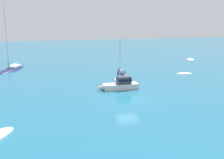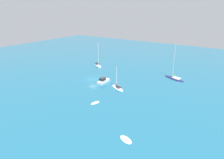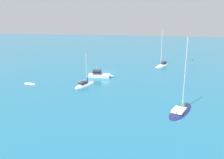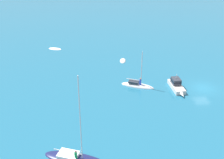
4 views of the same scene
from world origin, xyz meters
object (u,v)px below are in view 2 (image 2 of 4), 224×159
Objects in this scene: yacht_1 at (98,65)px; yacht_2 at (174,79)px; yacht at (117,88)px; dinghy_1 at (126,140)px; dinghy at (95,103)px; powerboat at (103,80)px; channel_buoy at (101,60)px.

yacht_2 reaches higher than yacht_1.
yacht is 24.81m from dinghy_1.
dinghy is 0.48× the size of powerboat.
yacht is at bearing 81.41° from yacht_2.
yacht_1 is 19.57m from powerboat.
yacht_2 is at bearing -59.69° from dinghy_1.
dinghy is 0.84× the size of dinghy_1.
dinghy is 16.44m from dinghy_1.
dinghy_1 is (37.43, 3.70, -0.12)m from yacht_2.
channel_buoy is (-7.25, -35.77, -0.10)m from yacht_2.
yacht_2 is at bearing -49.51° from powerboat.
powerboat is (-1.76, -6.36, 0.53)m from yacht.
yacht is at bearing -6.99° from yacht_1.
yacht_1 is 9.99m from channel_buoy.
yacht is at bearing -107.11° from powerboat.
channel_buoy reaches higher than dinghy_1.
dinghy_1 is (36.10, 34.35, -0.17)m from yacht_1.
yacht_1 reaches higher than dinghy_1.
yacht_1 is at bearing 26.12° from yacht_2.
dinghy_1 is 0.57× the size of powerboat.
powerboat is (-13.10, -7.08, 0.63)m from dinghy.
yacht_1 is 2.96× the size of dinghy_1.
channel_buoy is at bearing 37.22° from powerboat.
yacht_1 is 0.85× the size of yacht_2.
dinghy is 0.40× the size of yacht.
yacht_2 reaches higher than dinghy_1.
dinghy reaches higher than dinghy_1.
yacht_2 is 3.46× the size of dinghy_1.
powerboat reaches higher than dinghy.
channel_buoy is at bearing 153.09° from yacht_1.
dinghy_1 is at bearing 119.26° from yacht_2.
yacht is 34.98m from channel_buoy.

